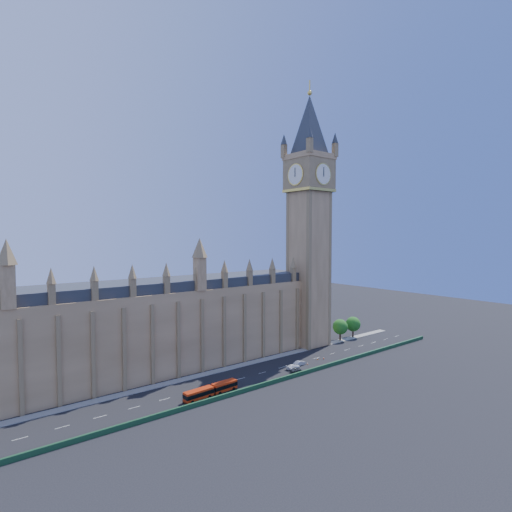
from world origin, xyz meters
TOP-DOWN VIEW (x-y plane):
  - ground at (0.00, 0.00)m, footprint 400.00×400.00m
  - palace_westminster at (-25.00, 22.00)m, footprint 120.00×20.00m
  - elizabeth_tower at (38.00, 13.99)m, footprint 20.59×20.59m
  - bridge_parapet at (0.00, -9.00)m, footprint 160.00×0.60m
  - kerb_north at (0.00, 9.50)m, footprint 160.00×3.00m
  - tree_east_near at (52.22, 10.08)m, footprint 6.00×6.00m
  - tree_east_far at (60.22, 10.08)m, footprint 6.00×6.00m
  - red_bus at (-17.58, -5.52)m, footprint 15.88×3.34m
  - car_grey at (12.49, -5.70)m, footprint 4.04×1.80m
  - car_silver at (17.70, -2.12)m, footprint 4.70×2.02m
  - car_white at (13.75, -3.27)m, footprint 4.91×2.10m
  - cone_a at (18.67, -0.34)m, footprint 0.58×0.58m
  - cone_b at (26.68, -1.58)m, footprint 0.43×0.43m
  - cone_c at (28.66, -2.51)m, footprint 0.46×0.46m
  - cone_d at (20.45, -2.96)m, footprint 0.51×0.51m

SIDE VIEW (x-z plane):
  - ground at x=0.00m, z-range 0.00..0.00m
  - kerb_north at x=0.00m, z-range 0.00..0.16m
  - cone_d at x=20.45m, z-range 0.00..0.62m
  - cone_c at x=28.66m, z-range 0.00..0.66m
  - cone_b at x=26.68m, z-range 0.00..0.67m
  - cone_a at x=18.67m, z-range 0.00..0.71m
  - bridge_parapet at x=0.00m, z-range 0.00..1.20m
  - car_grey at x=12.49m, z-range 0.00..1.35m
  - car_white at x=13.75m, z-range 0.00..1.41m
  - car_silver at x=17.70m, z-range 0.00..1.51m
  - red_bus at x=-17.58m, z-range 0.07..2.75m
  - tree_east_near at x=52.22m, z-range 1.39..9.89m
  - tree_east_far at x=60.22m, z-range 1.39..9.89m
  - palace_westminster at x=-25.00m, z-range -0.14..27.86m
  - elizabeth_tower at x=38.00m, z-range 2.06..107.06m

